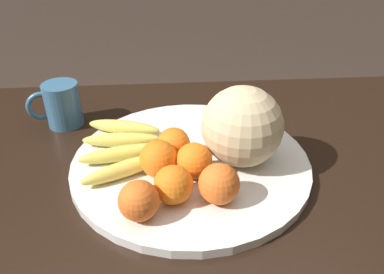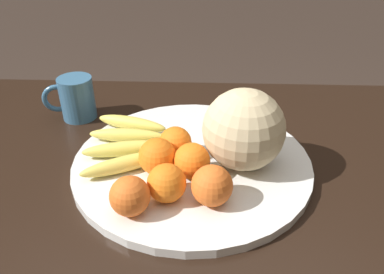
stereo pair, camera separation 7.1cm
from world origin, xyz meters
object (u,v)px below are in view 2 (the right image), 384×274
Objects in this scene: kitchen_table at (170,220)px; banana_bunch at (128,142)px; fruit_bowl at (192,161)px; melon at (244,130)px; orange_front_left at (167,183)px; produce_tag at (159,183)px; orange_front_right at (157,158)px; orange_mid_center at (212,186)px; orange_back_left at (130,196)px; ceramic_mug at (76,98)px; orange_back_right at (192,161)px; orange_top_small at (175,143)px.

kitchen_table is 0.18m from banana_bunch.
banana_bunch is at bearing 139.72° from kitchen_table.
melon is at bearing -7.63° from fruit_bowl.
produce_tag is at bearing 116.77° from orange_front_left.
orange_front_right is 1.00× the size of orange_mid_center.
orange_front_right is 0.11m from orange_back_left.
kitchen_table is 19.94× the size of orange_front_left.
ceramic_mug reaches higher than orange_front_right.
orange_mid_center is at bearing -117.08° from melon.
orange_back_right is at bearing 46.30° from orange_back_left.
orange_mid_center is at bearing -57.82° from produce_tag.
ceramic_mug is at bearing 135.97° from kitchen_table.
orange_mid_center is at bearing -44.13° from kitchen_table.
orange_top_small reaches higher than kitchen_table.
orange_top_small is at bearing 41.57° from produce_tag.
orange_front_right is at bearing 109.26° from orange_front_left.
orange_front_left is 0.08m from orange_mid_center.
melon is 0.24m from orange_back_left.
orange_back_left is 0.39m from ceramic_mug.
kitchen_table is 19.90× the size of orange_back_right.
orange_front_left is 0.13m from orange_top_small.
ceramic_mug is at bearing 139.80° from orange_back_right.
banana_bunch is 0.22m from ceramic_mug.
orange_top_small is at bearing 118.43° from orange_mid_center.
orange_front_left is 1.01× the size of orange_back_left.
banana_bunch is (-0.09, 0.07, 0.14)m from kitchen_table.
banana_bunch is at bearing 90.96° from produce_tag.
ceramic_mug is (-0.15, 0.16, 0.02)m from banana_bunch.
orange_mid_center is (0.08, -0.08, 0.16)m from kitchen_table.
orange_front_right is (-0.02, 0.07, 0.00)m from orange_front_left.
kitchen_table is at bearing -44.03° from ceramic_mug.
banana_bunch is 3.55× the size of orange_front_left.
ceramic_mug reaches higher than banana_bunch.
orange_front_right is 0.84× the size of produce_tag.
kitchen_table is 0.13m from fruit_bowl.
melon is 2.30× the size of orange_front_left.
orange_front_right is 0.05m from produce_tag.
fruit_bowl is at bearing 172.37° from melon.
orange_back_right is at bearing -8.64° from produce_tag.
ceramic_mug is (-0.38, 0.20, -0.04)m from melon.
banana_bunch is at bearing 122.43° from orange_front_left.
orange_mid_center is 0.45m from ceramic_mug.
melon reaches higher than ceramic_mug.
orange_front_right is (-0.06, -0.05, 0.04)m from fruit_bowl.
orange_back_right is 0.57× the size of ceramic_mug.
orange_back_left is 0.80× the size of produce_tag.
orange_back_left is 1.03× the size of orange_top_small.
orange_front_right reaches higher than orange_top_small.
orange_mid_center reaches higher than orange_front_left.
orange_front_left is 0.80× the size of produce_tag.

